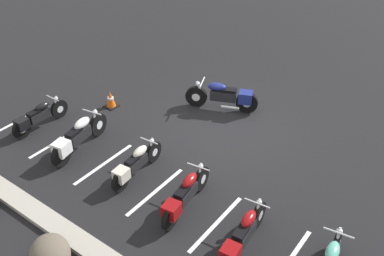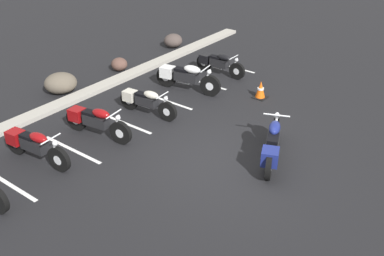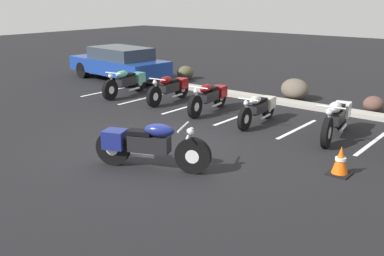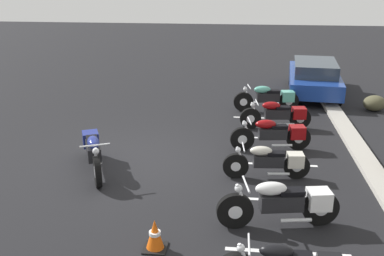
% 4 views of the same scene
% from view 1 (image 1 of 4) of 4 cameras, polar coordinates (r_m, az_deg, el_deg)
% --- Properties ---
extents(ground, '(60.00, 60.00, 0.00)m').
position_cam_1_polar(ground, '(13.50, 4.51, -0.08)').
color(ground, black).
extents(motorcycle_navy_featured, '(2.19, 1.11, 0.91)m').
position_cam_1_polar(motorcycle_navy_featured, '(14.17, 4.23, 4.06)').
color(motorcycle_navy_featured, black).
rests_on(motorcycle_navy_featured, ground).
extents(parked_bike_1, '(0.62, 2.11, 0.83)m').
position_cam_1_polar(parked_bike_1, '(9.73, 6.45, -13.42)').
color(parked_bike_1, black).
rests_on(parked_bike_1, ground).
extents(parked_bike_2, '(0.67, 2.11, 0.83)m').
position_cam_1_polar(parked_bike_2, '(10.53, -0.97, -8.56)').
color(parked_bike_2, black).
rests_on(parked_bike_2, ground).
extents(parked_bike_3, '(0.55, 1.97, 0.77)m').
position_cam_1_polar(parked_bike_3, '(11.54, -7.25, -4.57)').
color(parked_bike_3, black).
rests_on(parked_bike_3, ground).
extents(parked_bike_4, '(0.77, 2.26, 0.90)m').
position_cam_1_polar(parked_bike_4, '(12.68, -14.38, -1.11)').
color(parked_bike_4, black).
rests_on(parked_bike_4, ground).
extents(parked_bike_5, '(0.55, 1.96, 0.77)m').
position_cam_1_polar(parked_bike_5, '(14.02, -19.02, 1.35)').
color(parked_bike_5, black).
rests_on(parked_bike_5, ground).
extents(concrete_curb, '(18.00, 0.50, 0.12)m').
position_cam_1_polar(concrete_curb, '(10.26, -13.44, -14.29)').
color(concrete_curb, '#A8A399').
rests_on(concrete_curb, ground).
extents(landscape_rock_0, '(1.31, 1.25, 0.68)m').
position_cam_1_polar(landscape_rock_0, '(9.91, -17.58, -15.06)').
color(landscape_rock_0, brown).
rests_on(landscape_rock_0, ground).
extents(traffic_cone, '(0.40, 0.40, 0.56)m').
position_cam_1_polar(traffic_cone, '(14.63, -10.29, 3.59)').
color(traffic_cone, black).
rests_on(traffic_cone, ground).
extents(stall_line_2, '(0.10, 2.10, 0.00)m').
position_cam_1_polar(stall_line_2, '(10.52, 3.08, -12.03)').
color(stall_line_2, white).
rests_on(stall_line_2, ground).
extents(stall_line_3, '(0.10, 2.10, 0.00)m').
position_cam_1_polar(stall_line_3, '(11.32, -4.66, -8.02)').
color(stall_line_3, white).
rests_on(stall_line_3, ground).
extents(stall_line_4, '(0.10, 2.10, 0.00)m').
position_cam_1_polar(stall_line_4, '(12.34, -11.13, -4.49)').
color(stall_line_4, white).
rests_on(stall_line_4, ground).
extents(stall_line_5, '(0.10, 2.10, 0.00)m').
position_cam_1_polar(stall_line_5, '(13.53, -16.48, -1.50)').
color(stall_line_5, white).
rests_on(stall_line_5, ground).
extents(stall_line_6, '(0.10, 2.10, 0.00)m').
position_cam_1_polar(stall_line_6, '(14.84, -20.92, 1.00)').
color(stall_line_6, white).
rests_on(stall_line_6, ground).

